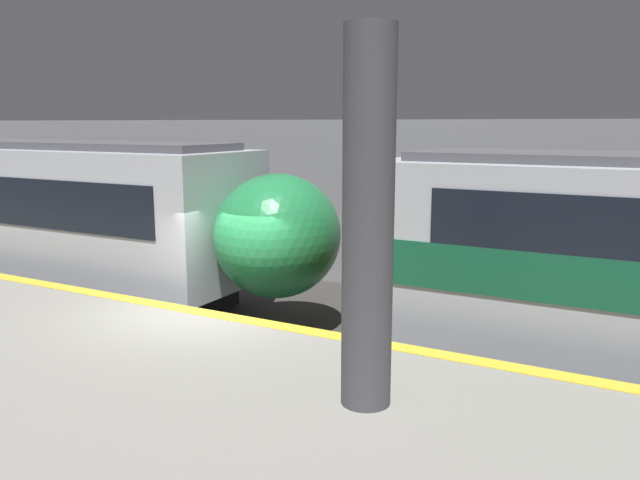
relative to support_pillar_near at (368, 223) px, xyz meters
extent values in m
plane|color=#33302D|center=(-3.82, 1.95, -3.08)|extent=(120.00, 120.00, 0.00)
cube|color=gray|center=(-3.82, -0.67, -2.55)|extent=(40.00, 5.24, 1.06)
cube|color=gold|center=(-3.82, 1.80, -2.02)|extent=(40.00, 0.30, 0.01)
cube|color=#939399|center=(-3.82, 8.33, -0.98)|extent=(50.00, 0.15, 4.20)
cylinder|color=#47474C|center=(0.00, 0.00, 0.00)|extent=(0.55, 0.55, 4.05)
ellipsoid|color=#238447|center=(-3.77, 4.21, -1.13)|extent=(2.42, 2.65, 2.43)
sphere|color=#F2EFCC|center=(-2.82, 4.21, -1.57)|extent=(0.20, 0.20, 0.20)
cube|color=orange|center=(-1.41, 4.21, -1.22)|extent=(0.25, 2.83, 2.31)
cube|color=black|center=(-1.41, 4.21, -0.06)|extent=(0.25, 2.54, 0.93)
sphere|color=#EA4C42|center=(-1.57, 3.57, -1.62)|extent=(0.18, 0.18, 0.18)
sphere|color=#EA4C42|center=(-1.57, 4.86, -1.62)|extent=(0.18, 0.18, 0.18)
camera|label=1|loc=(2.62, -5.95, 1.03)|focal=35.00mm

